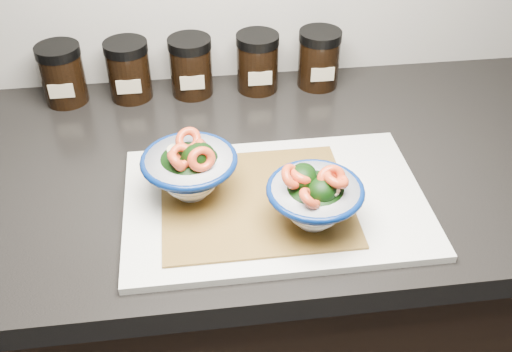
{
  "coord_description": "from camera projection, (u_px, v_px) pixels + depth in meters",
  "views": [
    {
      "loc": [
        -0.01,
        0.66,
        1.49
      ],
      "look_at": [
        0.08,
        1.34,
        0.96
      ],
      "focal_mm": 42.0,
      "sensor_mm": 36.0,
      "label": 1
    }
  ],
  "objects": [
    {
      "name": "bamboo_mat",
      "position": [
        256.0,
        200.0,
        0.89
      ],
      "size": [
        0.28,
        0.24,
        0.0
      ],
      "primitive_type": "cube",
      "color": "olive",
      "rests_on": "cutting_board"
    },
    {
      "name": "bowl_right",
      "position": [
        314.0,
        198.0,
        0.83
      ],
      "size": [
        0.14,
        0.14,
        0.1
      ],
      "rotation": [
        0.0,
        0.0,
        0.02
      ],
      "color": "white",
      "rests_on": "bamboo_mat"
    },
    {
      "name": "spice_jar_a",
      "position": [
        62.0,
        74.0,
        1.11
      ],
      "size": [
        0.08,
        0.08,
        0.11
      ],
      "color": "black",
      "rests_on": "countertop"
    },
    {
      "name": "spice_jar_d",
      "position": [
        257.0,
        62.0,
        1.15
      ],
      "size": [
        0.08,
        0.08,
        0.11
      ],
      "color": "black",
      "rests_on": "countertop"
    },
    {
      "name": "cutting_board",
      "position": [
        275.0,
        202.0,
        0.9
      ],
      "size": [
        0.45,
        0.3,
        0.01
      ],
      "primitive_type": "cube",
      "color": "silver",
      "rests_on": "countertop"
    },
    {
      "name": "cabinet",
      "position": [
        213.0,
        341.0,
        1.27
      ],
      "size": [
        3.43,
        0.58,
        0.86
      ],
      "primitive_type": "cube",
      "color": "black",
      "rests_on": "ground"
    },
    {
      "name": "spice_jar_e",
      "position": [
        319.0,
        58.0,
        1.16
      ],
      "size": [
        0.08,
        0.08,
        0.11
      ],
      "color": "black",
      "rests_on": "countertop"
    },
    {
      "name": "spice_jar_c",
      "position": [
        191.0,
        66.0,
        1.13
      ],
      "size": [
        0.08,
        0.08,
        0.11
      ],
      "color": "black",
      "rests_on": "countertop"
    },
    {
      "name": "bowl_left",
      "position": [
        191.0,
        169.0,
        0.88
      ],
      "size": [
        0.14,
        0.14,
        0.1
      ],
      "rotation": [
        0.0,
        0.0,
        -0.05
      ],
      "color": "white",
      "rests_on": "bamboo_mat"
    },
    {
      "name": "countertop",
      "position": [
        201.0,
        175.0,
        1.0
      ],
      "size": [
        3.5,
        0.6,
        0.04
      ],
      "primitive_type": "cube",
      "color": "black",
      "rests_on": "cabinet"
    },
    {
      "name": "spice_jar_b",
      "position": [
        129.0,
        70.0,
        1.12
      ],
      "size": [
        0.08,
        0.08,
        0.11
      ],
      "color": "black",
      "rests_on": "countertop"
    }
  ]
}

